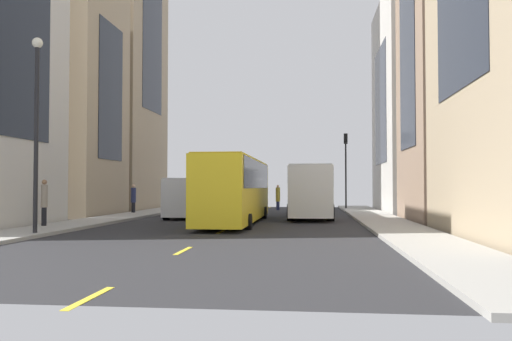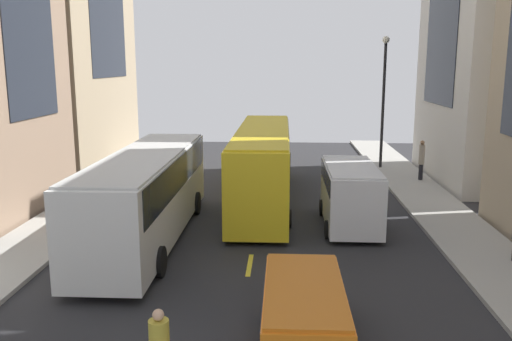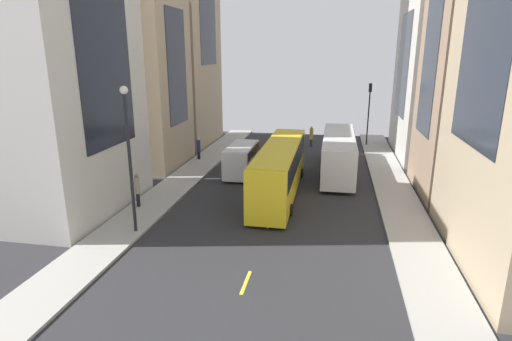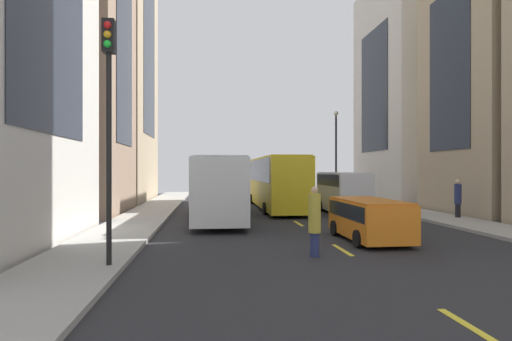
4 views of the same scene
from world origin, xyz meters
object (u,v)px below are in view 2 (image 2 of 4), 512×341
car_orange_0 (304,312)px  delivery_van_white (350,191)px  pedestrian_crossing_near (422,159)px  streetcar_yellow (263,159)px  city_bus_white (147,189)px

car_orange_0 → delivery_van_white: bearing=77.2°
pedestrian_crossing_near → car_orange_0: bearing=-13.7°
car_orange_0 → pedestrian_crossing_near: bearing=68.6°
car_orange_0 → streetcar_yellow: bearing=96.3°
pedestrian_crossing_near → streetcar_yellow: bearing=-53.8°
delivery_van_white → car_orange_0: (-2.24, -9.83, -0.58)m
streetcar_yellow → city_bus_white: bearing=-124.7°
city_bus_white → pedestrian_crossing_near: (12.93, 10.78, -0.64)m
delivery_van_white → car_orange_0: 10.10m
delivery_van_white → pedestrian_crossing_near: bearing=60.1°
city_bus_white → delivery_van_white: city_bus_white is taller
delivery_van_white → pedestrian_crossing_near: 10.08m
city_bus_white → streetcar_yellow: streetcar_yellow is taller
streetcar_yellow → pedestrian_crossing_near: bearing=28.5°
city_bus_white → pedestrian_crossing_near: size_ratio=5.21×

